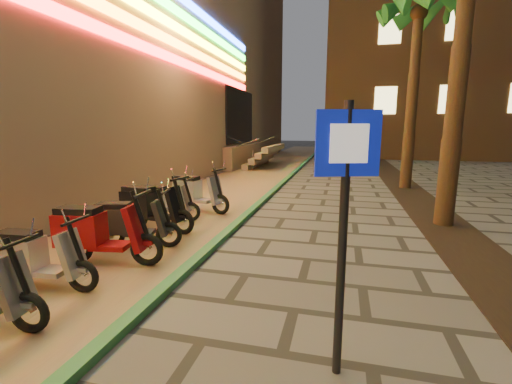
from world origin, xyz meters
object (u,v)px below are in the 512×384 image
(scooter_6, at_px, (34,257))
(scooter_8, at_px, (128,222))
(pedestrian_sign, at_px, (345,206))
(scooter_11, at_px, (195,192))
(scooter_9, at_px, (149,206))
(scooter_10, at_px, (163,201))
(scooter_7, at_px, (96,232))

(scooter_6, relative_size, scooter_8, 0.95)
(pedestrian_sign, bearing_deg, scooter_11, 106.28)
(scooter_9, distance_m, scooter_11, 1.86)
(pedestrian_sign, xyz_separation_m, scooter_8, (-3.75, 2.43, -1.06))
(scooter_8, bearing_deg, scooter_10, 86.49)
(scooter_7, bearing_deg, scooter_9, 87.42)
(pedestrian_sign, height_order, scooter_8, pedestrian_sign)
(pedestrian_sign, height_order, scooter_11, pedestrian_sign)
(pedestrian_sign, distance_m, scooter_7, 4.22)
(pedestrian_sign, xyz_separation_m, scooter_10, (-4.10, 4.34, -1.08))
(scooter_6, xyz_separation_m, scooter_8, (0.23, 1.75, 0.02))
(scooter_8, distance_m, scooter_10, 1.94)
(pedestrian_sign, height_order, scooter_9, pedestrian_sign)
(scooter_9, relative_size, scooter_11, 1.03)
(scooter_6, relative_size, scooter_9, 0.85)
(scooter_6, bearing_deg, scooter_9, 84.73)
(pedestrian_sign, relative_size, scooter_11, 1.40)
(scooter_6, bearing_deg, pedestrian_sign, -14.29)
(scooter_9, bearing_deg, pedestrian_sign, -33.55)
(scooter_8, height_order, scooter_10, scooter_8)
(pedestrian_sign, xyz_separation_m, scooter_9, (-3.95, 3.49, -1.00))
(scooter_6, distance_m, scooter_7, 0.97)
(scooter_7, relative_size, scooter_8, 1.12)
(scooter_10, bearing_deg, scooter_11, 66.82)
(scooter_7, xyz_separation_m, scooter_8, (0.02, 0.80, -0.05))
(scooter_6, height_order, scooter_11, scooter_11)
(pedestrian_sign, height_order, scooter_6, pedestrian_sign)
(pedestrian_sign, relative_size, scooter_9, 1.37)
(scooter_10, bearing_deg, scooter_9, -81.85)
(scooter_8, height_order, scooter_11, scooter_11)
(scooter_9, xyz_separation_m, scooter_10, (-0.16, 0.85, -0.08))
(scooter_8, bearing_deg, scooter_9, 86.58)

